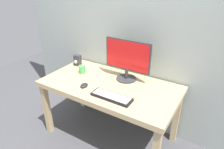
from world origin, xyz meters
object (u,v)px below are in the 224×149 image
(monitor, at_px, (127,59))
(mouse, at_px, (84,85))
(desk, at_px, (110,90))
(keyboard_primary, at_px, (112,97))
(audio_controller, at_px, (78,60))
(coffee_mug, at_px, (82,69))

(monitor, relative_size, mouse, 5.13)
(desk, bearing_deg, keyboard_primary, -53.73)
(monitor, distance_m, mouse, 0.53)
(desk, xyz_separation_m, keyboard_primary, (0.16, -0.22, 0.09))
(monitor, relative_size, keyboard_primary, 1.29)
(audio_controller, height_order, coffee_mug, audio_controller)
(mouse, distance_m, audio_controller, 0.57)
(monitor, xyz_separation_m, audio_controller, (-0.70, 0.00, -0.17))
(monitor, bearing_deg, audio_controller, 179.68)
(desk, relative_size, mouse, 14.39)
(monitor, bearing_deg, mouse, -127.42)
(mouse, bearing_deg, audio_controller, 129.65)
(mouse, xyz_separation_m, coffee_mug, (-0.22, 0.24, 0.03))
(monitor, distance_m, coffee_mug, 0.57)
(audio_controller, bearing_deg, coffee_mug, -37.27)
(audio_controller, bearing_deg, monitor, -0.32)
(desk, bearing_deg, coffee_mug, 172.43)
(monitor, relative_size, coffee_mug, 5.66)
(keyboard_primary, relative_size, coffee_mug, 4.40)
(audio_controller, bearing_deg, mouse, -43.20)
(keyboard_primary, height_order, audio_controller, audio_controller)
(keyboard_primary, distance_m, mouse, 0.36)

